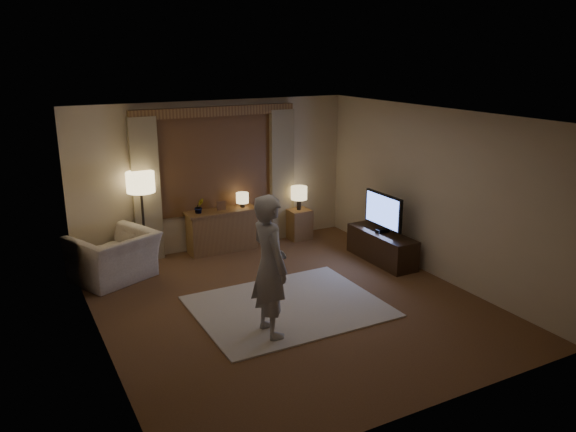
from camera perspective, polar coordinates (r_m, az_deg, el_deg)
room at (r=7.89m, az=-1.54°, el=1.31°), size 5.04×5.54×2.64m
rug at (r=7.82m, az=0.01°, el=-9.17°), size 2.50×2.00×0.02m
sideboard at (r=9.92m, az=-6.70°, el=-1.56°), size 1.20×0.40×0.70m
picture_frame at (r=9.79m, az=-6.79°, el=0.95°), size 0.16×0.02×0.20m
plant at (r=9.65m, az=-9.01°, el=0.93°), size 0.17×0.13×0.30m
table_lamp_sideboard at (r=9.91m, az=-4.66°, el=1.78°), size 0.22×0.22×0.30m
floor_lamp at (r=9.28m, az=-14.72°, el=2.84°), size 0.45×0.45×1.55m
armchair at (r=8.98m, az=-17.25°, el=-4.00°), size 1.45×1.38×0.74m
side_table at (r=10.51m, az=1.11°, el=-0.82°), size 0.40×0.40×0.56m
table_lamp_side at (r=10.35m, az=1.13°, el=2.29°), size 0.30×0.30×0.44m
tv_stand at (r=9.51m, az=9.49°, el=-3.09°), size 0.45×1.40×0.50m
tv at (r=9.33m, az=9.66°, el=0.46°), size 0.22×0.91×0.66m
person at (r=6.76m, az=-1.86°, el=-5.09°), size 0.43×0.65×1.77m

